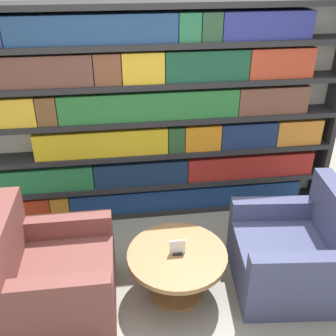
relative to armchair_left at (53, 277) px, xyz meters
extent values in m
plane|color=gray|center=(0.90, -0.18, -0.29)|extent=(14.00, 14.00, 0.00)
cube|color=silver|center=(0.90, 1.32, 0.73)|extent=(3.54, 0.05, 2.05)
cube|color=#262628|center=(2.65, 1.19, 0.73)|extent=(0.05, 0.30, 2.05)
cube|color=#262628|center=(0.90, 1.19, -0.27)|extent=(3.44, 0.30, 0.05)
cube|color=#262628|center=(0.90, 1.19, 0.05)|extent=(3.44, 0.30, 0.05)
cube|color=#262628|center=(0.90, 1.19, 0.39)|extent=(3.44, 0.30, 0.05)
cube|color=#262628|center=(0.90, 1.19, 0.73)|extent=(3.44, 0.30, 0.05)
cube|color=#262628|center=(0.90, 1.19, 1.07)|extent=(3.44, 0.30, 0.05)
cube|color=#262628|center=(0.90, 1.19, 1.42)|extent=(3.44, 0.30, 0.05)
cube|color=#262628|center=(0.90, 1.19, 1.73)|extent=(3.44, 0.30, 0.05)
cube|color=red|center=(-0.47, 1.17, -0.13)|extent=(0.60, 0.20, 0.23)
cube|color=orange|center=(-0.08, 1.17, -0.13)|extent=(0.18, 0.20, 0.23)
cube|color=navy|center=(1.21, 1.17, -0.13)|extent=(2.39, 0.20, 0.23)
cube|color=#267643|center=(-0.20, 1.17, 0.20)|extent=(0.96, 0.20, 0.24)
cube|color=navy|center=(0.74, 1.17, 0.20)|extent=(0.91, 0.20, 0.24)
cube|color=#A4241F|center=(1.86, 1.17, 0.20)|extent=(1.30, 0.20, 0.24)
cube|color=gold|center=(0.39, 1.17, 0.54)|extent=(1.23, 0.20, 0.25)
cube|color=#27502B|center=(1.09, 1.17, 0.54)|extent=(0.15, 0.20, 0.25)
cube|color=orange|center=(1.34, 1.17, 0.54)|extent=(0.35, 0.20, 0.25)
cube|color=navy|center=(1.80, 1.17, 0.54)|extent=(0.55, 0.20, 0.25)
cube|color=orange|center=(2.31, 1.17, 0.54)|extent=(0.46, 0.20, 0.25)
cube|color=gold|center=(-0.42, 1.17, 0.89)|extent=(0.53, 0.20, 0.26)
cube|color=brown|center=(-0.06, 1.17, 0.89)|extent=(0.17, 0.20, 0.26)
cube|color=#297435|center=(0.84, 1.17, 0.89)|extent=(1.63, 0.20, 0.26)
cube|color=brown|center=(2.00, 1.17, 0.89)|extent=(0.67, 0.20, 0.26)
cube|color=brown|center=(-0.21, 1.17, 1.23)|extent=(1.16, 0.20, 0.27)
cube|color=brown|center=(0.49, 1.17, 1.23)|extent=(0.23, 0.20, 0.27)
cube|color=gold|center=(0.79, 1.17, 1.23)|extent=(0.36, 0.20, 0.27)
cube|color=#194D34|center=(1.36, 1.17, 1.23)|extent=(0.74, 0.20, 0.27)
cube|color=#B84027|center=(2.03, 1.17, 1.23)|extent=(0.59, 0.20, 0.27)
cube|color=navy|center=(0.39, 1.17, 1.56)|extent=(1.39, 0.20, 0.23)
cube|color=#266A45|center=(1.19, 1.17, 1.56)|extent=(0.19, 0.20, 0.23)
cube|color=#284A31|center=(1.38, 1.17, 1.56)|extent=(0.17, 0.20, 0.23)
cube|color=navy|center=(1.86, 1.17, 1.56)|extent=(0.79, 0.20, 0.23)
cube|color=brown|center=(0.04, 0.00, -0.08)|extent=(0.81, 0.82, 0.42)
cube|color=brown|center=(-0.29, 0.00, 0.34)|extent=(0.15, 0.81, 0.44)
cube|color=brown|center=(0.11, -0.35, 0.21)|extent=(0.67, 0.12, 0.17)
cube|color=brown|center=(0.11, 0.34, 0.21)|extent=(0.67, 0.12, 0.17)
cube|color=#42476B|center=(1.81, 0.00, -0.08)|extent=(0.88, 0.89, 0.42)
cube|color=#42476B|center=(1.78, 0.35, 0.21)|extent=(0.67, 0.19, 0.17)
cube|color=#42476B|center=(1.71, -0.34, 0.21)|extent=(0.67, 0.19, 0.17)
cylinder|color=olive|center=(0.93, 0.01, -0.11)|extent=(0.14, 0.14, 0.37)
cylinder|color=olive|center=(0.93, 0.01, -0.28)|extent=(0.42, 0.42, 0.03)
cylinder|color=olive|center=(0.93, 0.01, 0.10)|extent=(0.76, 0.76, 0.04)
cube|color=black|center=(0.93, 0.01, 0.12)|extent=(0.07, 0.06, 0.01)
cube|color=white|center=(0.93, 0.01, 0.18)|extent=(0.12, 0.01, 0.12)
camera|label=1|loc=(0.55, -2.23, 2.13)|focal=42.00mm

